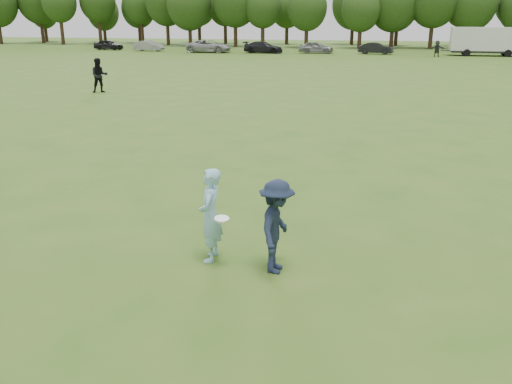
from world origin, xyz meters
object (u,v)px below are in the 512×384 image
Objects in this scene: car_b at (148,46)px; car_f at (376,48)px; player_far_a at (99,75)px; player_far_d at (437,49)px; car_c at (209,46)px; defender at (277,227)px; car_d at (263,47)px; cargo_trailer at (487,40)px; car_a at (108,45)px; thrower at (210,215)px; car_e at (316,47)px.

car_f is (29.43, 1.00, 0.02)m from car_b.
player_far_a is 0.49× the size of car_f.
player_far_d is 27.54m from car_c.
defender is 62.28m from car_c.
player_far_a is 38.22m from car_d.
defender is 61.70m from cargo_trailer.
player_far_d is 42.82m from car_a.
player_far_d reaches higher than thrower.
car_a is at bearing 82.49° from car_b.
defender is 0.30× the size of car_c.
car_f is at bearing -81.49° from car_d.
car_c is (15.17, -2.12, 0.10)m from car_a.
car_c is at bearing -168.55° from thrower.
thrower reaches higher than car_b.
car_d is 13.78m from car_f.
player_far_d is (6.51, 57.51, 0.05)m from defender.
car_d is at bearing -177.18° from cargo_trailer.
defender is 0.84× the size of player_far_a.
car_e is (7.60, 39.36, -0.29)m from player_far_a.
car_c reaches higher than car_a.
thrower is at bearing 82.94° from defender.
player_far_a is at bearing -127.93° from player_far_d.
car_a reaches higher than car_f.
car_b is 0.45× the size of cargo_trailer.
car_a is at bearing 31.97° from defender.
car_b is 0.83× the size of car_d.
car_a is 0.45× the size of cargo_trailer.
car_c is 1.37× the size of car_f.
car_e is (6.45, 1.16, 0.02)m from car_d.
car_b is (-28.51, 59.49, -0.22)m from thrower.
defender is at bearing 74.55° from thrower.
player_far_d reaches higher than car_a.
car_c reaches higher than car_f.
car_f is 0.46× the size of cargo_trailer.
car_c is at bearing 103.19° from car_f.
car_a is at bearing 88.41° from car_d.
defender is at bearing -145.27° from car_a.
car_e is at bearing -77.43° from car_d.
car_d is (6.94, 0.58, -0.08)m from car_c.
player_far_d reaches higher than defender.
defender is 0.19× the size of cargo_trailer.
car_e is at bearing -179.62° from cargo_trailer.
cargo_trailer is at bearing -84.78° from car_d.
defender is 0.40× the size of car_e.
car_c is at bearing -94.83° from car_b.
thrower is at bearing -173.34° from car_f.
car_b is (6.39, -1.07, -0.02)m from car_a.
cargo_trailer reaches higher than thrower.
player_far_a is 0.50× the size of car_b.
car_f is (-6.88, 3.16, -0.22)m from player_far_d.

